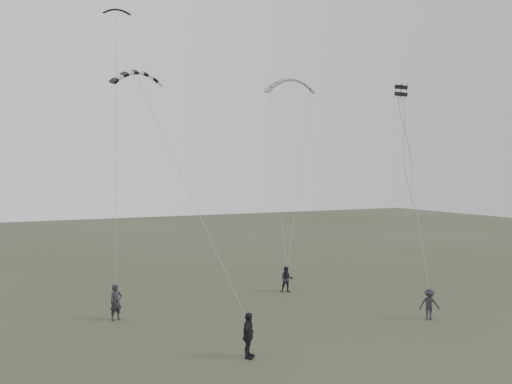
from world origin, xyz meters
name	(u,v)px	position (x,y,z in m)	size (l,w,h in m)	color
ground	(276,332)	(0.00, 0.00, 0.00)	(140.00, 140.00, 0.00)	#343E28
flyer_left	(116,302)	(-6.79, 5.59, 0.97)	(0.70, 0.46, 1.93)	black
flyer_right	(287,279)	(4.64, 7.18, 0.86)	(0.84, 0.65, 1.72)	black
flyer_center	(248,335)	(-2.70, -2.57, 0.98)	(1.15, 0.48, 1.96)	black
flyer_far	(429,304)	(8.51, -1.70, 0.84)	(1.09, 0.63, 1.69)	#25262B
kite_dark_small	(117,10)	(-5.58, 11.19, 18.39)	(1.70, 0.51, 0.54)	black
kite_pale_large	(291,79)	(8.46, 13.41, 15.49)	(4.07, 0.92, 1.66)	#949699
kite_striped	(138,72)	(-5.41, 6.11, 13.50)	(2.85, 0.71, 1.13)	black
kite_box	(401,91)	(10.32, 2.71, 13.12)	(0.57, 0.57, 0.69)	black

